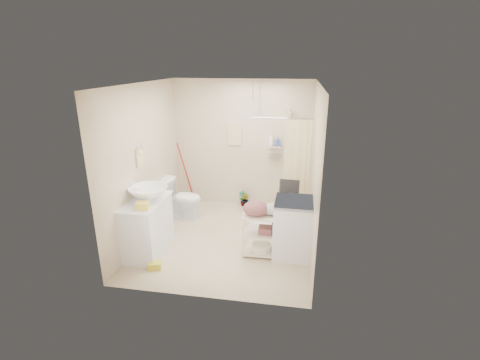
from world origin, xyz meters
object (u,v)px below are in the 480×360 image
object	(u,v)px
toilet	(182,198)
laundry_rack	(262,231)
washing_machine	(294,228)
vanity	(147,226)

from	to	relation	value
toilet	laundry_rack	xyz separation A→B (m)	(1.68, -1.14, 0.02)
toilet	washing_machine	world-z (taller)	washing_machine
vanity	laundry_rack	xyz separation A→B (m)	(1.80, 0.21, -0.03)
laundry_rack	vanity	bearing A→B (deg)	-174.50
toilet	laundry_rack	size ratio (longest dim) A/B	0.95
washing_machine	vanity	bearing A→B (deg)	-171.49
toilet	vanity	bearing A→B (deg)	179.97
washing_machine	laundry_rack	size ratio (longest dim) A/B	1.11
toilet	laundry_rack	distance (m)	2.04
washing_machine	toilet	bearing A→B (deg)	155.31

